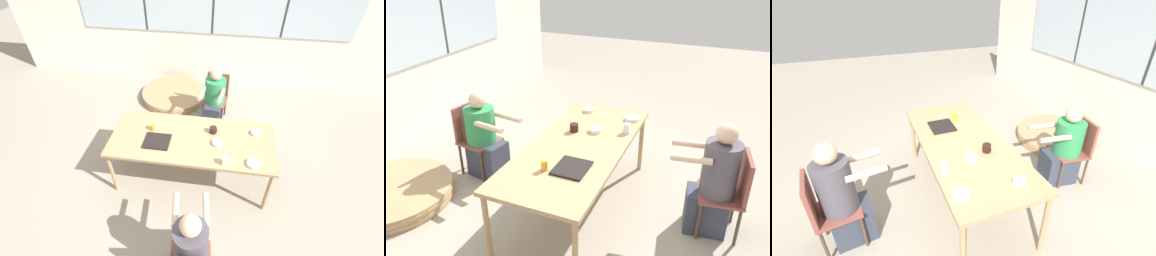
# 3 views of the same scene
# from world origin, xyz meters

# --- Properties ---
(ground_plane) EXTENTS (16.00, 16.00, 0.00)m
(ground_plane) POSITION_xyz_m (0.00, 0.00, 0.00)
(ground_plane) COLOR gray
(dining_table) EXTENTS (2.09, 0.90, 0.75)m
(dining_table) POSITION_xyz_m (0.00, 0.00, 0.70)
(dining_table) COLOR tan
(dining_table) RESTS_ON ground_plane
(chair_for_woman_green_shirt) EXTENTS (0.45, 0.45, 0.85)m
(chair_for_woman_green_shirt) POSITION_xyz_m (0.20, -1.44, 0.50)
(chair_for_woman_green_shirt) COLOR brown
(chair_for_woman_green_shirt) RESTS_ON ground_plane
(chair_for_man_blue_shirt) EXTENTS (0.45, 0.45, 0.85)m
(chair_for_man_blue_shirt) POSITION_xyz_m (0.22, 1.44, 0.50)
(chair_for_man_blue_shirt) COLOR brown
(chair_for_man_blue_shirt) RESTS_ON ground_plane
(person_woman_green_shirt) EXTENTS (0.39, 0.63, 1.14)m
(person_woman_green_shirt) POSITION_xyz_m (0.18, -1.28, 0.51)
(person_woman_green_shirt) COLOR #333847
(person_woman_green_shirt) RESTS_ON ground_plane
(person_man_blue_shirt) EXTENTS (0.43, 0.68, 1.04)m
(person_man_blue_shirt) POSITION_xyz_m (0.19, 1.27, 0.46)
(person_man_blue_shirt) COLOR #333847
(person_man_blue_shirt) RESTS_ON ground_plane
(food_tray_dark) EXTENTS (0.32, 0.28, 0.02)m
(food_tray_dark) POSITION_xyz_m (-0.43, -0.12, 0.76)
(food_tray_dark) COLOR black
(food_tray_dark) RESTS_ON dining_table
(coffee_mug) EXTENTS (0.10, 0.09, 0.09)m
(coffee_mug) POSITION_xyz_m (0.26, 0.15, 0.79)
(coffee_mug) COLOR black
(coffee_mug) RESTS_ON dining_table
(juice_glass) EXTENTS (0.06, 0.06, 0.09)m
(juice_glass) POSITION_xyz_m (-0.54, 0.09, 0.80)
(juice_glass) COLOR gold
(juice_glass) RESTS_ON dining_table
(milk_carton_small) EXTENTS (0.06, 0.06, 0.10)m
(milk_carton_small) POSITION_xyz_m (0.44, -0.36, 0.80)
(milk_carton_small) COLOR silver
(milk_carton_small) RESTS_ON dining_table
(bowl_white_shallow) EXTENTS (0.12, 0.12, 0.04)m
(bowl_white_shallow) POSITION_xyz_m (0.81, 0.20, 0.77)
(bowl_white_shallow) COLOR silver
(bowl_white_shallow) RESTS_ON dining_table
(bowl_cereal) EXTENTS (0.16, 0.16, 0.04)m
(bowl_cereal) POSITION_xyz_m (0.77, -0.33, 0.77)
(bowl_cereal) COLOR silver
(bowl_cereal) RESTS_ON dining_table
(bowl_fruit) EXTENTS (0.13, 0.13, 0.04)m
(bowl_fruit) POSITION_xyz_m (0.33, -0.05, 0.77)
(bowl_fruit) COLOR silver
(bowl_fruit) RESTS_ON dining_table
(folded_table_stack) EXTENTS (1.28, 1.28, 0.15)m
(folded_table_stack) POSITION_xyz_m (-0.66, 1.91, 0.07)
(folded_table_stack) COLOR tan
(folded_table_stack) RESTS_ON ground_plane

